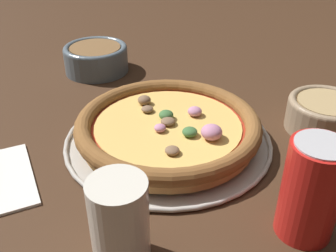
# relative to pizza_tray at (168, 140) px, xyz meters

# --- Properties ---
(ground_plane) EXTENTS (3.00, 3.00, 0.00)m
(ground_plane) POSITION_rel_pizza_tray_xyz_m (0.00, 0.00, -0.00)
(ground_plane) COLOR #3D2616
(pizza_tray) EXTENTS (0.33, 0.33, 0.01)m
(pizza_tray) POSITION_rel_pizza_tray_xyz_m (0.00, 0.00, 0.00)
(pizza_tray) COLOR #B7B2A8
(pizza_tray) RESTS_ON ground_plane
(pizza) EXTENTS (0.29, 0.29, 0.05)m
(pizza) POSITION_rel_pizza_tray_xyz_m (-0.00, -0.00, 0.02)
(pizza) COLOR tan
(pizza) RESTS_ON pizza_tray
(bowl_near) EXTENTS (0.12, 0.12, 0.05)m
(bowl_near) POSITION_rel_pizza_tray_xyz_m (-0.20, -0.17, 0.03)
(bowl_near) COLOR #9E8466
(bowl_near) RESTS_ON ground_plane
(bowl_far) EXTENTS (0.14, 0.14, 0.06)m
(bowl_far) POSITION_rel_pizza_tray_xyz_m (0.28, -0.15, 0.03)
(bowl_far) COLOR slate
(bowl_far) RESTS_ON ground_plane
(drinking_cup) EXTENTS (0.06, 0.06, 0.11)m
(drinking_cup) POSITION_rel_pizza_tray_xyz_m (-0.08, 0.22, 0.05)
(drinking_cup) COLOR silver
(drinking_cup) RESTS_ON ground_plane
(beverage_can) EXTENTS (0.07, 0.07, 0.12)m
(beverage_can) POSITION_rel_pizza_tray_xyz_m (-0.23, 0.08, 0.06)
(beverage_can) COLOR red
(beverage_can) RESTS_ON ground_plane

